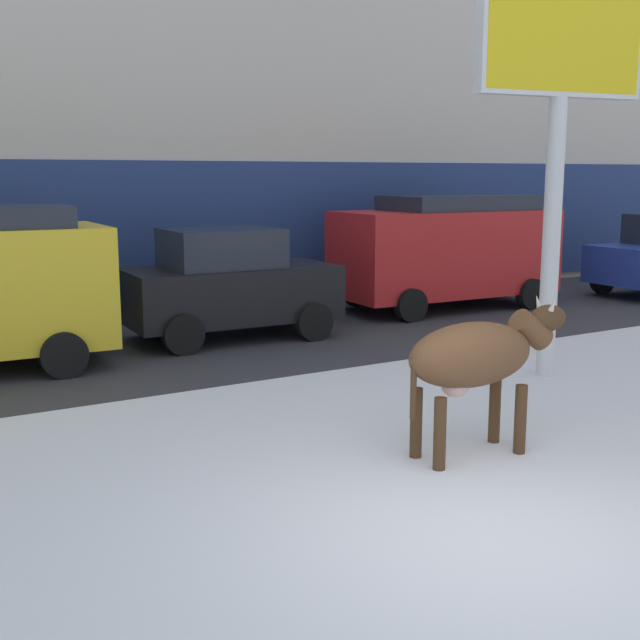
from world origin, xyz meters
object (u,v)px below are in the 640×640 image
(cow_brown, at_px, (477,357))
(billboard, at_px, (562,51))
(car_black_hatchback, at_px, (228,284))
(car_red_van, at_px, (446,249))

(cow_brown, bearing_deg, billboard, 32.63)
(cow_brown, distance_m, billboard, 4.88)
(billboard, distance_m, car_black_hatchback, 6.31)
(car_black_hatchback, distance_m, car_red_van, 5.18)
(car_black_hatchback, height_order, car_red_van, car_red_van)
(cow_brown, distance_m, car_red_van, 8.92)
(cow_brown, distance_m, car_black_hatchback, 6.53)
(cow_brown, relative_size, car_black_hatchback, 0.54)
(car_black_hatchback, bearing_deg, billboard, -59.56)
(cow_brown, height_order, car_red_van, car_red_van)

